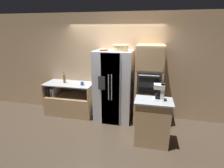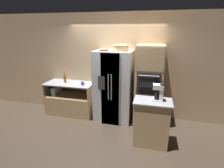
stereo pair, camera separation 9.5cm
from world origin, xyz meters
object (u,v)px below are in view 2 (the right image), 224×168
Objects in this scene: refrigerator at (113,86)px; coffee_maker at (159,92)px; bottle_tall at (65,78)px; wicker_basket at (121,47)px; fruit_bowl at (104,49)px; mug at (82,83)px; wall_oven at (149,86)px.

refrigerator reaches higher than coffee_maker.
bottle_tall is (-1.43, 0.06, 0.13)m from refrigerator.
wicker_basket is 0.43m from fruit_bowl.
refrigerator is 5.59× the size of coffee_maker.
fruit_bowl is (-0.23, -0.07, 0.97)m from refrigerator.
wicker_basket reaches higher than fruit_bowl.
mug is at bearing -176.67° from refrigerator.
wicker_basket is 3.49× the size of mug.
fruit_bowl reaches higher than mug.
refrigerator is 0.91m from wall_oven.
refrigerator is at bearing -179.05° from wall_oven.
bottle_tall is (-1.61, 0.08, -0.89)m from wicker_basket.
refrigerator is 0.85m from mug.
wicker_basket is 1.19× the size of coffee_maker.
wall_oven is 5.10× the size of wicker_basket.
refrigerator is 0.92× the size of wall_oven.
wicker_basket is (0.19, -0.02, 1.02)m from refrigerator.
mug is at bearing 158.21° from coffee_maker.
mug is at bearing -177.90° from wall_oven.
coffee_maker is at bearing -19.48° from bottle_tall.
refrigerator is 1.44m from coffee_maker.
wall_oven is at bearing 105.30° from coffee_maker.
fruit_bowl is at bearing -2.08° from mug.
coffee_maker is (0.96, -0.83, -0.77)m from wicker_basket.
wicker_basket is 1.43m from mug.
refrigerator is at bearing 143.46° from coffee_maker.
coffee_maker reaches higher than mug.
wall_oven is 1.18m from wicker_basket.
wicker_basket is at bearing 1.69° from mug.
coffee_maker is at bearing -36.54° from refrigerator.
refrigerator is at bearing 17.07° from fruit_bowl.
bottle_tall is at bearing 177.47° from refrigerator.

